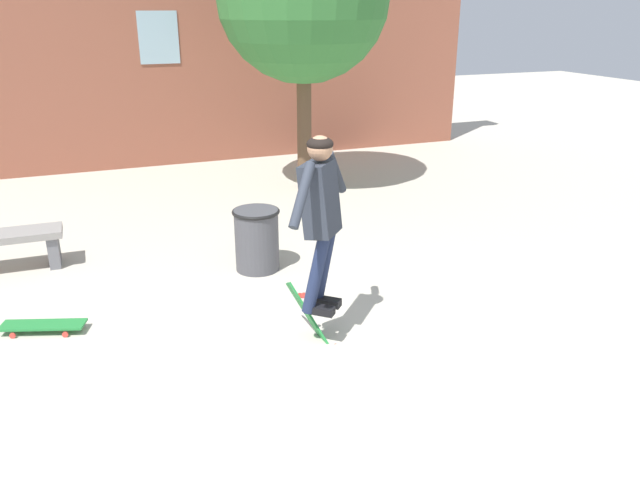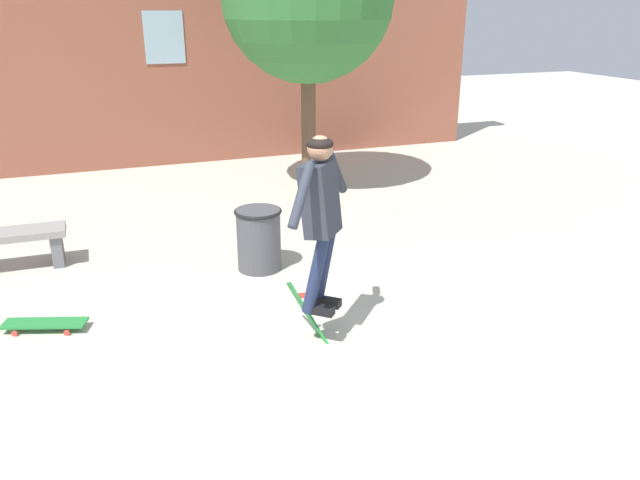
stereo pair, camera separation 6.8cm
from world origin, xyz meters
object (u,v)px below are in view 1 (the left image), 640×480
(skater, at_px, (320,209))
(skateboard_resting, at_px, (43,325))
(skateboard_flipping, at_px, (314,323))
(trash_bin, at_px, (257,238))

(skater, xyz_separation_m, skateboard_resting, (-2.34, 1.08, -1.18))
(skateboard_resting, bearing_deg, skateboard_flipping, 175.65)
(trash_bin, xyz_separation_m, skater, (0.07, -1.78, 0.87))
(skater, relative_size, skateboard_flipping, 1.96)
(skater, xyz_separation_m, skateboard_flipping, (-0.03, 0.08, -1.11))
(skater, relative_size, skateboard_resting, 1.97)
(skater, distance_m, skateboard_resting, 2.83)
(trash_bin, relative_size, skateboard_resting, 0.90)
(trash_bin, distance_m, skateboard_resting, 2.40)
(trash_bin, xyz_separation_m, skateboard_resting, (-2.27, -0.70, -0.31))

